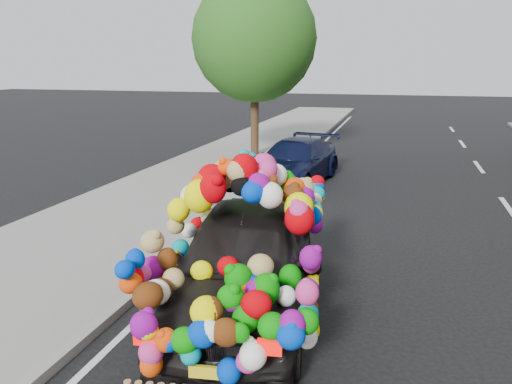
% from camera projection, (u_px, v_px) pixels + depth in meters
% --- Properties ---
extents(ground, '(100.00, 100.00, 0.00)m').
position_uv_depth(ground, '(317.00, 277.00, 7.76)').
color(ground, black).
rests_on(ground, ground).
extents(sidewalk, '(4.00, 60.00, 0.12)m').
position_uv_depth(sidewalk, '(79.00, 246.00, 8.90)').
color(sidewalk, gray).
rests_on(sidewalk, ground).
extents(kerb, '(0.15, 60.00, 0.13)m').
position_uv_depth(kerb, '(179.00, 257.00, 8.38)').
color(kerb, gray).
rests_on(kerb, ground).
extents(tree_near_sidewalk, '(4.20, 4.20, 6.13)m').
position_uv_depth(tree_near_sidewalk, '(255.00, 39.00, 16.62)').
color(tree_near_sidewalk, '#332114').
rests_on(tree_near_sidewalk, ground).
extents(plush_art_car, '(2.64, 4.63, 2.07)m').
position_uv_depth(plush_art_car, '(244.00, 236.00, 6.44)').
color(plush_art_car, black).
rests_on(plush_art_car, ground).
extents(navy_sedan, '(2.25, 4.33, 1.20)m').
position_uv_depth(navy_sedan, '(295.00, 162.00, 13.75)').
color(navy_sedan, '#0B1033').
rests_on(navy_sedan, ground).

